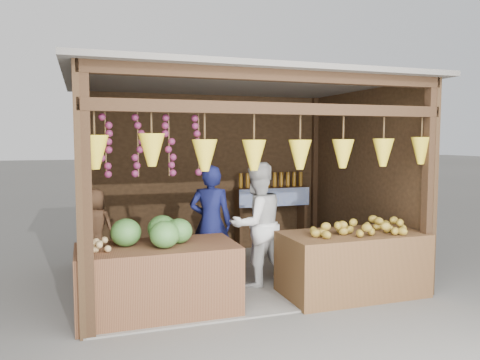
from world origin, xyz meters
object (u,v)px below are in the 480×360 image
(counter_left, at_px, (158,279))
(man_standing, at_px, (211,223))
(vendor_seated, at_px, (95,228))
(counter_right, at_px, (352,264))
(woman_standing, at_px, (257,224))

(counter_left, xyz_separation_m, man_standing, (0.85, 0.96, 0.40))
(counter_left, relative_size, man_standing, 1.10)
(man_standing, xyz_separation_m, vendor_seated, (-1.46, 0.19, -0.00))
(counter_right, bearing_deg, vendor_seated, 156.61)
(man_standing, relative_size, vendor_seated, 1.57)
(woman_standing, xyz_separation_m, vendor_seated, (-1.97, 0.56, -0.03))
(counter_right, xyz_separation_m, woman_standing, (-0.97, 0.71, 0.42))
(man_standing, xyz_separation_m, woman_standing, (0.51, -0.37, 0.02))
(man_standing, height_order, woman_standing, woman_standing)
(counter_left, distance_m, woman_standing, 1.54)
(counter_right, relative_size, woman_standing, 1.07)
(vendor_seated, bearing_deg, woman_standing, -170.11)
(woman_standing, bearing_deg, counter_left, 9.03)
(woman_standing, relative_size, vendor_seated, 1.61)
(counter_left, relative_size, woman_standing, 1.07)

